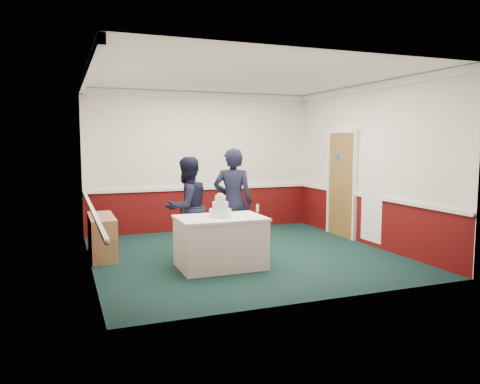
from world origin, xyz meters
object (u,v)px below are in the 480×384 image
object	(u,v)px
person_man	(187,208)
person_woman	(233,202)
cake_knife	(223,219)
champagne_flute	(258,209)
sideboard	(102,236)
wedding_cake	(220,210)
cake_table	(220,242)

from	to	relation	value
person_man	person_woman	world-z (taller)	person_woman
cake_knife	person_woman	distance (m)	1.04
cake_knife	champagne_flute	bearing A→B (deg)	-21.43
champagne_flute	person_woman	distance (m)	0.98
sideboard	wedding_cake	distance (m)	2.19
sideboard	wedding_cake	xyz separation A→B (m)	(1.65, -1.34, 0.55)
person_man	person_woman	size ratio (longest dim) A/B	0.92
cake_knife	person_woman	size ratio (longest dim) A/B	0.12
sideboard	person_woman	bearing A→B (deg)	-16.76
champagne_flute	person_man	world-z (taller)	person_man
sideboard	person_man	world-z (taller)	person_man
wedding_cake	champagne_flute	bearing A→B (deg)	-29.25
cake_table	cake_knife	xyz separation A→B (m)	(-0.03, -0.20, 0.39)
wedding_cake	champagne_flute	xyz separation A→B (m)	(0.50, -0.28, 0.03)
cake_table	champagne_flute	distance (m)	0.78
sideboard	champagne_flute	bearing A→B (deg)	-37.00
person_man	person_woman	bearing A→B (deg)	148.83
wedding_cake	person_woman	distance (m)	0.84
sideboard	wedding_cake	world-z (taller)	wedding_cake
champagne_flute	wedding_cake	bearing A→B (deg)	150.75
cake_table	person_woman	bearing A→B (deg)	56.55
cake_table	person_woman	distance (m)	0.99
champagne_flute	person_man	distance (m)	1.35
cake_table	champagne_flute	xyz separation A→B (m)	(0.50, -0.28, 0.53)
sideboard	champagne_flute	distance (m)	2.75
champagne_flute	person_woman	world-z (taller)	person_woman
wedding_cake	champagne_flute	distance (m)	0.57
wedding_cake	person_woman	size ratio (longest dim) A/B	0.20
sideboard	person_man	xyz separation A→B (m)	(1.33, -0.54, 0.49)
sideboard	cake_table	distance (m)	2.12
person_woman	person_man	bearing A→B (deg)	18.39
sideboard	cake_table	size ratio (longest dim) A/B	0.91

